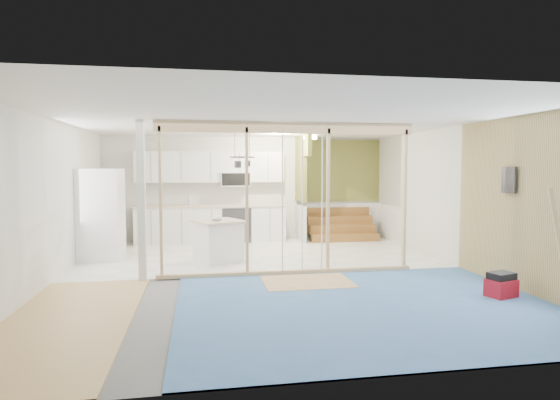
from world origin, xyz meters
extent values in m
cube|color=slate|center=(0.00, 0.00, 0.00)|extent=(7.00, 8.00, 0.01)
cube|color=white|center=(0.00, 0.00, 2.60)|extent=(7.00, 8.00, 0.01)
cube|color=silver|center=(0.00, 4.00, 1.30)|extent=(7.00, 0.01, 2.60)
cube|color=silver|center=(0.00, -4.00, 1.30)|extent=(7.00, 0.01, 2.60)
cube|color=silver|center=(-3.50, 0.00, 1.30)|extent=(0.01, 8.00, 2.60)
cube|color=silver|center=(3.50, 0.00, 1.30)|extent=(0.01, 8.00, 2.60)
cube|color=white|center=(0.00, 2.00, 0.01)|extent=(7.00, 4.00, 0.02)
cube|color=#4D75BC|center=(1.00, -2.00, 0.01)|extent=(5.00, 4.00, 0.02)
cube|color=#D9B96F|center=(-2.75, -2.00, 0.01)|extent=(1.50, 4.00, 0.02)
cube|color=tan|center=(0.50, -0.60, 0.02)|extent=(1.40, 1.00, 0.01)
cube|color=#D9BA84|center=(0.30, 0.00, 2.50)|extent=(4.40, 0.09, 0.18)
cube|color=#D9BA84|center=(0.30, 0.00, 0.05)|extent=(4.40, 0.09, 0.06)
cube|color=silver|center=(-2.10, 0.00, 1.30)|extent=(0.12, 0.14, 2.60)
cube|color=#D9BA84|center=(-1.80, 0.00, 1.30)|extent=(0.04, 0.09, 2.40)
cube|color=#D9BA84|center=(-0.40, 0.00, 1.30)|extent=(0.05, 0.09, 2.40)
cube|color=#D9BA84|center=(1.00, 0.00, 1.30)|extent=(0.04, 0.09, 2.40)
cube|color=#D9BA84|center=(2.40, 0.00, 1.30)|extent=(0.04, 0.09, 2.40)
cylinder|color=silver|center=(0.20, -0.03, 1.22)|extent=(0.02, 0.02, 2.35)
cylinder|color=silver|center=(0.90, 0.02, 1.22)|extent=(0.02, 0.02, 2.35)
cylinder|color=silver|center=(0.55, 0.00, 1.22)|extent=(0.02, 0.02, 2.35)
cube|color=white|center=(-0.90, 3.70, 0.44)|extent=(3.60, 0.60, 0.88)
cube|color=beige|center=(-0.90, 3.70, 0.91)|extent=(3.66, 0.64, 0.05)
cube|color=white|center=(-3.20, 2.60, 0.44)|extent=(0.60, 1.60, 0.88)
cube|color=beige|center=(-3.20, 2.60, 0.91)|extent=(0.64, 1.64, 0.05)
cube|color=white|center=(-0.90, 3.82, 1.85)|extent=(3.60, 0.34, 0.75)
cube|color=white|center=(-0.30, 3.78, 1.55)|extent=(0.72, 0.38, 0.36)
cube|color=black|center=(-0.30, 3.59, 1.55)|extent=(0.68, 0.02, 0.30)
cube|color=olive|center=(1.30, 3.55, 1.80)|extent=(0.10, 0.90, 1.60)
cube|color=silver|center=(1.30, 3.55, 0.45)|extent=(0.10, 0.90, 0.90)
cube|color=olive|center=(1.30, 2.85, 2.35)|extent=(0.10, 0.50, 0.50)
cube|color=olive|center=(2.40, 3.97, 1.75)|extent=(2.20, 0.04, 1.60)
cube|color=silver|center=(2.40, 3.97, 0.45)|extent=(2.20, 0.04, 0.90)
cube|color=#97602B|center=(2.35, 3.20, 0.10)|extent=(1.70, 0.26, 0.20)
cube|color=#97602B|center=(2.35, 3.46, 0.30)|extent=(1.70, 0.26, 0.20)
cube|color=#97602B|center=(2.35, 3.72, 0.50)|extent=(1.70, 0.26, 0.20)
cube|color=#97602B|center=(2.35, 3.98, 0.70)|extent=(1.70, 0.26, 0.20)
torus|color=black|center=(-0.30, 1.90, 2.05)|extent=(0.52, 0.52, 0.02)
cylinder|color=black|center=(-0.45, 1.90, 2.30)|extent=(0.01, 0.01, 0.50)
cylinder|color=black|center=(-0.15, 1.90, 2.30)|extent=(0.01, 0.01, 0.50)
cylinder|color=#353439|center=(-0.40, 1.80, 1.90)|extent=(0.14, 0.14, 0.14)
cylinder|color=#353439|center=(-0.18, 2.00, 1.92)|extent=(0.12, 0.12, 0.12)
cube|color=tan|center=(3.48, -2.00, 1.30)|extent=(0.02, 4.00, 2.60)
cube|color=#353439|center=(3.43, -1.40, 1.65)|extent=(0.04, 0.30, 0.40)
cylinder|color=#FFEABF|center=(1.40, 3.00, 2.54)|extent=(0.32, 0.32, 0.08)
cube|color=white|center=(-3.09, 1.86, 0.91)|extent=(0.81, 0.78, 1.81)
cube|color=#353439|center=(-2.71, 1.86, 0.91)|extent=(0.04, 0.73, 1.78)
cube|color=white|center=(-0.83, 1.29, 0.38)|extent=(0.99, 0.99, 0.76)
cube|color=beige|center=(-0.83, 1.29, 0.80)|extent=(1.11, 1.11, 0.04)
imported|color=beige|center=(-0.85, 1.22, 0.85)|extent=(0.31, 0.31, 0.06)
imported|color=silver|center=(-1.41, 3.75, 1.08)|extent=(0.15, 0.15, 0.29)
imported|color=silver|center=(0.70, 3.72, 1.03)|extent=(0.10, 0.11, 0.19)
cube|color=maroon|center=(3.00, -1.90, 0.13)|extent=(0.45, 0.39, 0.27)
cube|color=black|center=(3.00, -1.90, 0.32)|extent=(0.40, 0.34, 0.10)
camera|label=1|loc=(-1.18, -7.76, 1.84)|focal=30.00mm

